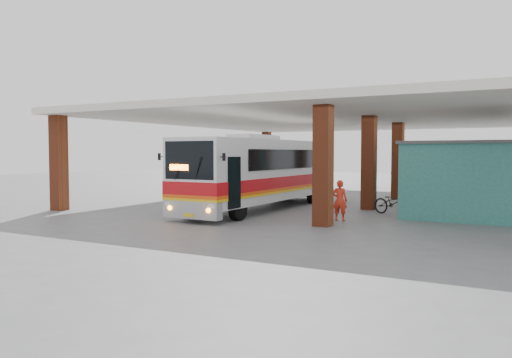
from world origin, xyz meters
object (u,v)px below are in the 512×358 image
object	(u,v)px
coach_bus	(264,173)
pedestrian	(340,200)
motorcycle	(394,203)
red_chair	(433,196)

from	to	relation	value
coach_bus	pedestrian	size ratio (longest dim) A/B	7.47
coach_bus	motorcycle	distance (m)	6.09
coach_bus	pedestrian	world-z (taller)	coach_bus
pedestrian	red_chair	bearing A→B (deg)	-107.52
coach_bus	red_chair	world-z (taller)	coach_bus
pedestrian	motorcycle	bearing A→B (deg)	-122.93
coach_bus	pedestrian	bearing A→B (deg)	-26.13
motorcycle	pedestrian	distance (m)	3.17
red_chair	pedestrian	bearing A→B (deg)	-101.56
red_chair	motorcycle	bearing A→B (deg)	-94.37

